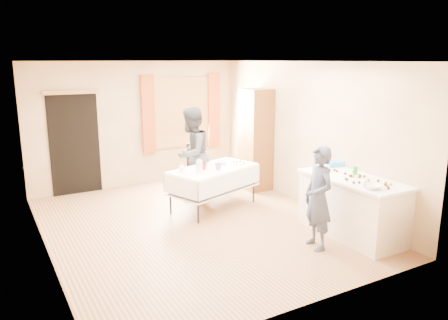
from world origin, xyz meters
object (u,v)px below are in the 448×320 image
counter (352,207)px  cabinet (256,140)px  party_table (214,184)px  girl (318,198)px  chair (197,177)px  woman (192,154)px

counter → cabinet: bearing=88.0°
party_table → girl: size_ratio=1.23×
cabinet → chair: bearing=158.0°
cabinet → party_table: (-1.33, -0.66, -0.58)m
party_table → chair: 1.15m
woman → counter: bearing=77.7°
chair → girl: girl is taller
chair → woman: bearing=-101.9°
counter → party_table: 2.47m
girl → party_table: bearing=-159.2°
party_table → woman: (-0.12, 0.65, 0.44)m
cabinet → chair: 1.42m
chair → woman: woman is taller
woman → girl: bearing=63.5°
girl → woman: 2.95m
counter → woman: woman is taller
cabinet → chair: size_ratio=2.15×
cabinet → woman: size_ratio=1.16×
girl → woman: (-0.59, 2.88, 0.15)m
party_table → woman: size_ratio=1.03×
counter → party_table: bearing=119.9°
cabinet → girl: (-0.86, -2.90, -0.29)m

